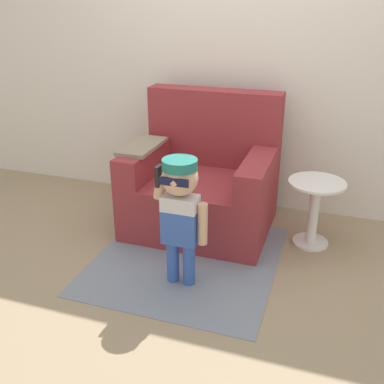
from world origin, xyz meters
The scene contains 6 objects.
ground_plane centered at (0.00, 0.00, 0.00)m, with size 10.00×10.00×0.00m, color #998466.
wall_back centered at (0.00, 0.60, 1.30)m, with size 10.00×0.05×2.60m.
armchair centered at (-0.10, 0.06, 0.37)m, with size 1.11×0.90×1.06m.
person_child centered at (0.01, -0.78, 0.57)m, with size 0.35×0.26×0.86m.
side_table centered at (0.77, 0.01, 0.31)m, with size 0.42×0.42×0.51m.
rug centered at (-0.05, -0.51, 0.00)m, with size 1.27×1.37×0.01m.
Camera 1 is at (0.87, -3.12, 1.74)m, focal length 42.00 mm.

